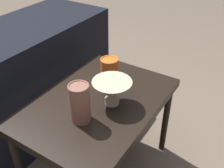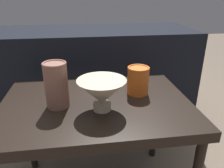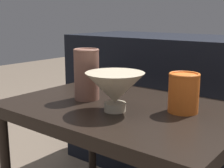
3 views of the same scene
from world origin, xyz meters
name	(u,v)px [view 3 (image 3 of 3)]	position (x,y,z in m)	size (l,w,h in m)	color
table	(123,121)	(0.00, 0.00, 0.46)	(0.77, 0.53, 0.51)	black
couch_backdrop	(198,109)	(0.00, 0.63, 0.35)	(1.36, 0.50, 0.70)	black
bowl	(115,88)	(0.02, -0.07, 0.59)	(0.18, 0.18, 0.12)	#C1B293
vase_textured_left	(87,74)	(-0.15, -0.01, 0.61)	(0.09, 0.09, 0.18)	brown
vase_colorful_right	(184,92)	(0.19, 0.06, 0.58)	(0.09, 0.09, 0.12)	orange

